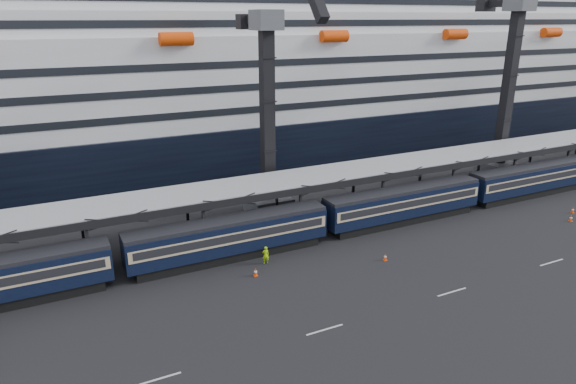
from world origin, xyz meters
name	(u,v)px	position (x,y,z in m)	size (l,w,h in m)	color
ground	(530,242)	(0.00, 0.00, 0.00)	(260.00, 260.00, 0.00)	black
train	(428,198)	(-4.65, 10.00, 2.20)	(133.05, 3.00, 4.05)	black
canopy	(438,159)	(0.00, 14.00, 5.25)	(130.00, 6.25, 5.53)	gray
cruise_ship	(304,74)	(-1.08, 45.99, 12.34)	(214.09, 28.84, 34.00)	black
crane_dark_near	(269,110)	(-20.00, 18.59, 11.93)	(4.50, 17.75, 35.08)	#52555A
crane_dark_mid	(512,80)	(15.00, 17.59, 13.36)	(4.50, 18.24, 39.64)	#52555A
worker	(266,255)	(-25.50, 7.50, 0.84)	(0.61, 0.40, 1.68)	#A0DD0B
traffic_cone_b	(256,272)	(-27.26, 5.71, 0.37)	(0.38, 0.38, 0.75)	#F74207
traffic_cone_c	(385,257)	(-15.38, 3.16, 0.34)	(0.34, 0.34, 0.69)	#F74207
traffic_cone_d	(571,218)	(8.73, 1.91, 0.37)	(0.37, 0.37, 0.75)	#F74207
traffic_cone_e	(573,210)	(11.26, 3.50, 0.34)	(0.35, 0.35, 0.70)	#F74207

